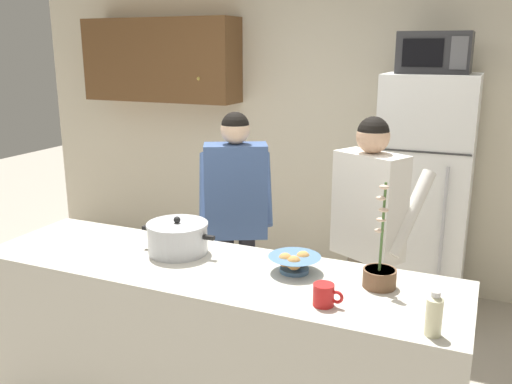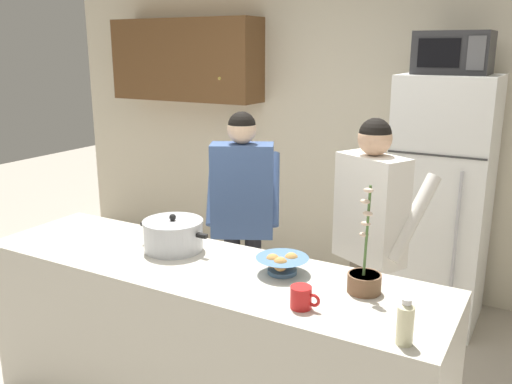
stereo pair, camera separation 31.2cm
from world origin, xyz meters
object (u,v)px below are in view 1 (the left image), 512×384
(refrigerator, at_px, (424,197))
(person_by_sink, at_px, (369,221))
(bottle_near_edge, at_px, (434,314))
(bread_bowl, at_px, (294,262))
(potted_orchid, at_px, (380,272))
(coffee_mug, at_px, (324,295))
(cooking_pot, at_px, (178,238))
(microwave, at_px, (435,53))
(person_near_pot, at_px, (236,204))

(refrigerator, distance_m, person_by_sink, 1.05)
(person_by_sink, distance_m, bottle_near_edge, 1.17)
(bread_bowl, distance_m, potted_orchid, 0.41)
(coffee_mug, bearing_deg, potted_orchid, 57.76)
(bread_bowl, relative_size, potted_orchid, 0.53)
(refrigerator, bearing_deg, cooking_pot, -120.84)
(cooking_pot, bearing_deg, microwave, 58.84)
(person_by_sink, bearing_deg, cooking_pot, -140.15)
(refrigerator, xyz_separation_m, potted_orchid, (0.02, -1.75, 0.09))
(microwave, xyz_separation_m, potted_orchid, (0.02, -1.73, -0.95))
(person_by_sink, height_order, coffee_mug, person_by_sink)
(cooking_pot, bearing_deg, bottle_near_edge, -15.01)
(refrigerator, distance_m, coffee_mug, 2.04)
(person_by_sink, relative_size, coffee_mug, 12.24)
(refrigerator, distance_m, bread_bowl, 1.79)
(cooking_pot, relative_size, bottle_near_edge, 2.42)
(microwave, height_order, person_by_sink, microwave)
(refrigerator, distance_m, bottle_near_edge, 2.13)
(person_by_sink, height_order, cooking_pot, person_by_sink)
(coffee_mug, distance_m, bottle_near_edge, 0.45)
(person_by_sink, relative_size, potted_orchid, 3.30)
(coffee_mug, xyz_separation_m, potted_orchid, (0.18, 0.28, 0.02))
(microwave, bearing_deg, potted_orchid, -89.45)
(refrigerator, distance_m, cooking_pot, 2.04)
(coffee_mug, bearing_deg, microwave, 85.49)
(person_by_sink, relative_size, bread_bowl, 6.25)
(refrigerator, xyz_separation_m, cooking_pot, (-1.04, -1.75, 0.10))
(refrigerator, height_order, bread_bowl, refrigerator)
(refrigerator, height_order, coffee_mug, refrigerator)
(refrigerator, bearing_deg, person_by_sink, -100.20)
(microwave, xyz_separation_m, person_near_pot, (-1.07, -0.96, -0.96))
(potted_orchid, bearing_deg, microwave, 90.55)
(cooking_pot, distance_m, coffee_mug, 0.93)
(microwave, distance_m, bottle_near_edge, 2.30)
(refrigerator, distance_m, microwave, 1.04)
(refrigerator, bearing_deg, bottle_near_edge, -82.22)
(person_near_pot, relative_size, coffee_mug, 12.10)
(microwave, relative_size, coffee_mug, 3.66)
(microwave, height_order, bottle_near_edge, microwave)
(cooking_pot, bearing_deg, refrigerator, 59.16)
(person_near_pot, relative_size, potted_orchid, 3.26)
(coffee_mug, height_order, bread_bowl, bread_bowl)
(person_by_sink, xyz_separation_m, potted_orchid, (0.20, -0.72, -0.00))
(refrigerator, xyz_separation_m, bottle_near_edge, (0.29, -2.10, 0.11))
(bread_bowl, distance_m, bottle_near_edge, 0.77)
(person_near_pot, distance_m, cooking_pot, 0.77)
(person_near_pot, xyz_separation_m, potted_orchid, (1.09, -0.77, 0.01))
(person_near_pot, xyz_separation_m, coffee_mug, (0.91, -1.05, -0.01))
(refrigerator, relative_size, bread_bowl, 7.01)
(person_by_sink, relative_size, cooking_pot, 3.70)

